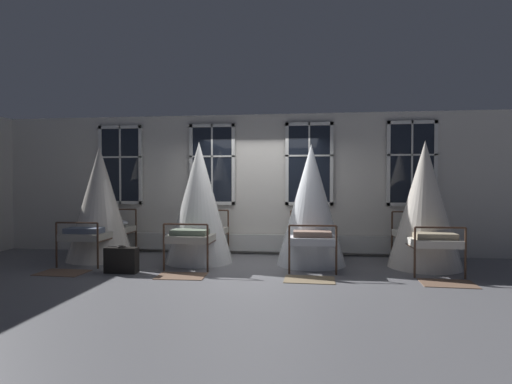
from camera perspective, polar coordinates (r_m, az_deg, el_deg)
ground at (r=7.95m, az=-0.51°, el=-9.98°), size 21.58×21.58×0.00m
back_wall_with_windows at (r=9.19m, az=0.62°, el=1.06°), size 11.79×0.10×3.03m
window_bank at (r=9.08m, az=0.53°, el=-1.75°), size 7.34×0.10×2.76m
cot_first at (r=9.05m, az=-20.42°, el=-1.61°), size 1.31×1.83×2.29m
cot_second at (r=8.28m, az=-7.72°, el=-1.60°), size 1.31×1.82×2.35m
cot_third at (r=8.03m, az=7.47°, el=-1.91°), size 1.31×1.83×2.29m
cot_fourth at (r=8.27m, az=21.91°, el=-1.78°), size 1.31×1.82×2.32m
rug_first at (r=8.07m, az=-24.80°, el=-9.91°), size 0.82×0.59×0.01m
rug_second at (r=7.20m, az=-10.10°, el=-11.15°), size 0.82×0.59×0.01m
rug_third at (r=6.90m, az=7.27°, el=-11.70°), size 0.81×0.58×0.01m
rug_fourth at (r=7.23m, az=24.58°, el=-11.21°), size 0.82×0.59×0.01m
suitcase_dark at (r=7.67m, az=-17.79°, el=-8.78°), size 0.56×0.21×0.47m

